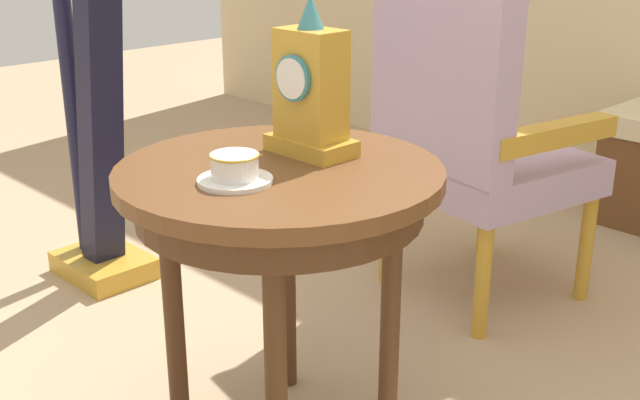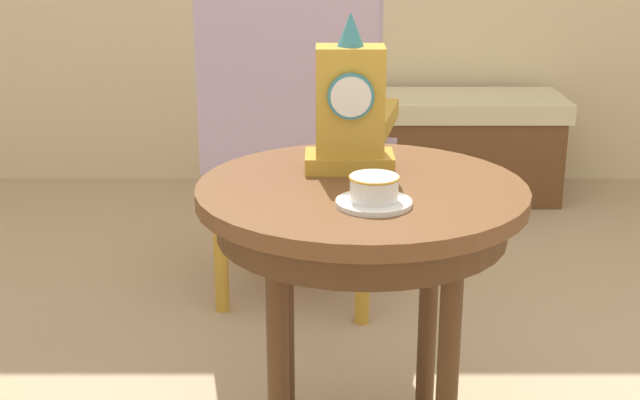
{
  "view_description": "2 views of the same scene",
  "coord_description": "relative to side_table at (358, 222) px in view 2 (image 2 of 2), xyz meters",
  "views": [
    {
      "loc": [
        1.21,
        -1.06,
        1.16
      ],
      "look_at": [
        0.04,
        0.1,
        0.56
      ],
      "focal_mm": 44.95,
      "sensor_mm": 36.0,
      "label": 1
    },
    {
      "loc": [
        -0.05,
        -1.77,
        1.21
      ],
      "look_at": [
        -0.04,
        0.02,
        0.62
      ],
      "focal_mm": 50.39,
      "sensor_mm": 36.0,
      "label": 2
    }
  ],
  "objects": [
    {
      "name": "side_table",
      "position": [
        0.0,
        0.0,
        0.0
      ],
      "size": [
        0.68,
        0.68,
        0.67
      ],
      "color": "brown",
      "rests_on": "ground"
    },
    {
      "name": "teacup_left",
      "position": [
        0.02,
        -0.13,
        0.11
      ],
      "size": [
        0.15,
        0.15,
        0.06
      ],
      "color": "white",
      "rests_on": "side_table"
    },
    {
      "name": "mantel_clock",
      "position": [
        -0.02,
        0.11,
        0.22
      ],
      "size": [
        0.19,
        0.11,
        0.34
      ],
      "color": "gold",
      "rests_on": "side_table"
    },
    {
      "name": "armchair",
      "position": [
        -0.15,
        0.88,
        0.01
      ],
      "size": [
        0.63,
        0.63,
        1.14
      ],
      "color": "#B299B7",
      "rests_on": "ground"
    },
    {
      "name": "window_bench",
      "position": [
        0.37,
        1.97,
        -0.36
      ],
      "size": [
        1.14,
        0.4,
        0.44
      ],
      "color": "beige",
      "rests_on": "ground"
    }
  ]
}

